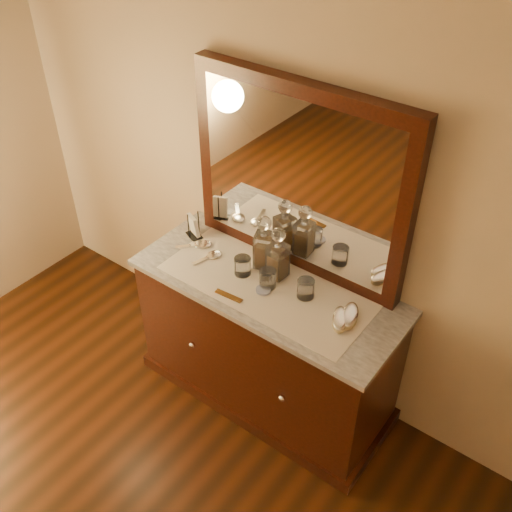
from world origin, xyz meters
name	(u,v)px	position (x,y,z in m)	size (l,w,h in m)	color
dresser_cabinet	(267,344)	(0.00, 1.96, 0.41)	(1.40, 0.55, 0.82)	black
dresser_plinth	(266,386)	(0.00, 1.96, 0.04)	(1.46, 0.59, 0.08)	black
knob_left	(192,345)	(-0.30, 1.67, 0.45)	(0.04, 0.04, 0.04)	silver
knob_right	(282,398)	(0.30, 1.67, 0.45)	(0.04, 0.04, 0.04)	silver
marble_top	(268,287)	(0.00, 1.96, 0.83)	(1.44, 0.59, 0.03)	silver
mirror_frame	(299,180)	(0.00, 2.20, 1.35)	(1.20, 0.08, 1.00)	black
mirror_glass	(295,183)	(0.00, 2.17, 1.35)	(1.06, 0.01, 0.86)	white
lace_runner	(265,286)	(0.00, 1.94, 0.85)	(1.10, 0.45, 0.00)	silver
pin_dish	(263,290)	(0.01, 1.90, 0.86)	(0.08, 0.08, 0.01)	white
comb	(229,296)	(-0.10, 1.76, 0.86)	(0.15, 0.03, 0.01)	brown
napkin_rack	(194,227)	(-0.58, 2.04, 0.91)	(0.12, 0.10, 0.16)	black
decanter_left	(264,247)	(-0.11, 2.07, 0.97)	(0.12, 0.12, 0.31)	brown
decanter_right	(278,258)	(0.00, 2.04, 0.97)	(0.10, 0.10, 0.30)	brown
brush_near	(340,320)	(0.44, 1.93, 0.88)	(0.14, 0.18, 0.05)	tan
brush_far	(350,316)	(0.46, 1.98, 0.88)	(0.13, 0.19, 0.05)	tan
hand_mirror_outer	(200,245)	(-0.49, 1.99, 0.86)	(0.17, 0.18, 0.02)	silver
hand_mirror_inner	(212,256)	(-0.37, 1.95, 0.86)	(0.10, 0.19, 0.02)	silver
tumblers	(272,278)	(0.02, 1.96, 0.90)	(0.45, 0.14, 0.10)	white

